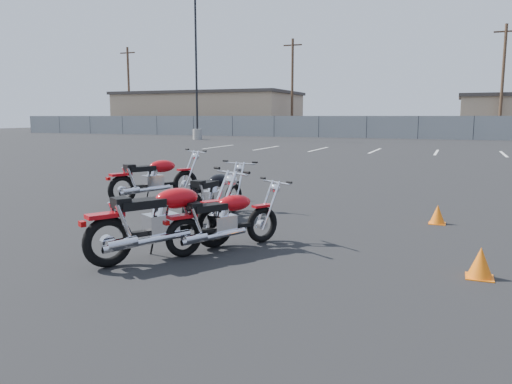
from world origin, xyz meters
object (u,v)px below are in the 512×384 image
at_px(motorcycle_third_red, 164,220).
at_px(motorcycle_rear_red, 225,220).
at_px(motorcycle_second_black, 215,194).
at_px(motorcycle_front_red, 155,179).

xyz_separation_m(motorcycle_third_red, motorcycle_rear_red, (0.55, 0.62, -0.08)).
bearing_deg(motorcycle_second_black, motorcycle_front_red, 149.90).
relative_size(motorcycle_second_black, motorcycle_third_red, 0.94).
xyz_separation_m(motorcycle_front_red, motorcycle_rear_red, (3.02, -2.91, -0.07)).
relative_size(motorcycle_second_black, motorcycle_rear_red, 1.13).
bearing_deg(motorcycle_second_black, motorcycle_third_red, -78.37).
xyz_separation_m(motorcycle_front_red, motorcycle_second_black, (1.98, -1.15, -0.05)).
height_order(motorcycle_second_black, motorcycle_third_red, motorcycle_third_red).
height_order(motorcycle_front_red, motorcycle_third_red, motorcycle_third_red).
relative_size(motorcycle_front_red, motorcycle_rear_red, 1.20).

